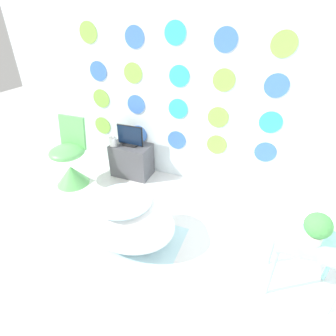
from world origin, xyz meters
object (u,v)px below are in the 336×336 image
Objects in this scene: chair at (70,164)px; vase at (113,141)px; bathtub at (125,220)px; tv at (130,137)px; potted_plant_left at (318,227)px.

chair reaches higher than vase.
bathtub is 2.72× the size of tv.
tv is (-0.53, 1.11, 0.30)m from bathtub.
tv is at bearing 115.39° from bathtub.
vase is (0.42, 0.37, 0.22)m from chair.
potted_plant_left is at bearing -11.98° from chair.
bathtub is 1.31m from chair.
potted_plant_left reaches higher than bathtub.
chair reaches higher than potted_plant_left.
tv is (0.62, 0.48, 0.28)m from chair.
tv is at bearing 37.42° from chair.
bathtub is 1.59m from potted_plant_left.
bathtub is at bearing -28.96° from chair.
potted_plant_left is at bearing -22.67° from vase.
potted_plant_left is (2.26, -0.94, 0.14)m from vase.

